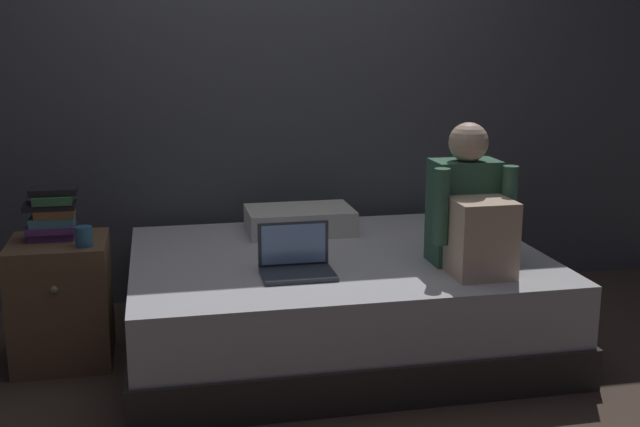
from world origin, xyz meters
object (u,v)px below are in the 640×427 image
object	(u,v)px
laptop	(296,262)
nightstand	(62,301)
bed	(337,300)
book_stack	(52,214)
person_sitting	(471,213)
mug	(84,236)
pillow	(300,220)

from	to	relation	value
laptop	nightstand	bearing A→B (deg)	161.08
nightstand	bed	bearing A→B (deg)	-3.38
bed	laptop	bearing A→B (deg)	-131.62
laptop	book_stack	bearing A→B (deg)	159.57
nightstand	person_sitting	bearing A→B (deg)	-12.76
book_stack	mug	distance (m)	0.23
book_stack	mug	size ratio (longest dim) A/B	2.67
bed	nightstand	size ratio (longest dim) A/B	3.43
person_sitting	bed	bearing A→B (deg)	147.80
person_sitting	book_stack	bearing A→B (deg)	166.26
person_sitting	book_stack	xyz separation A→B (m)	(-1.86, 0.45, -0.02)
bed	person_sitting	xyz separation A→B (m)	(0.54, -0.34, 0.49)
nightstand	book_stack	size ratio (longest dim) A/B	2.43
person_sitting	laptop	bearing A→B (deg)	175.89
pillow	nightstand	bearing A→B (deg)	-162.70
person_sitting	mug	bearing A→B (deg)	170.16
bed	pillow	size ratio (longest dim) A/B	3.57
pillow	book_stack	xyz separation A→B (m)	(-1.22, -0.34, 0.17)
person_sitting	mug	world-z (taller)	person_sitting
nightstand	person_sitting	distance (m)	1.93
nightstand	pillow	xyz separation A→B (m)	(1.20, 0.37, 0.24)
laptop	pillow	bearing A→B (deg)	78.48
book_stack	bed	bearing A→B (deg)	-4.96
bed	laptop	world-z (taller)	laptop
book_stack	laptop	bearing A→B (deg)	-20.43
nightstand	laptop	size ratio (longest dim) A/B	1.82
laptop	person_sitting	bearing A→B (deg)	-4.11
bed	person_sitting	bearing A→B (deg)	-32.20
person_sitting	pillow	world-z (taller)	person_sitting
bed	mug	distance (m)	1.24
laptop	pillow	world-z (taller)	laptop
person_sitting	book_stack	world-z (taller)	person_sitting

